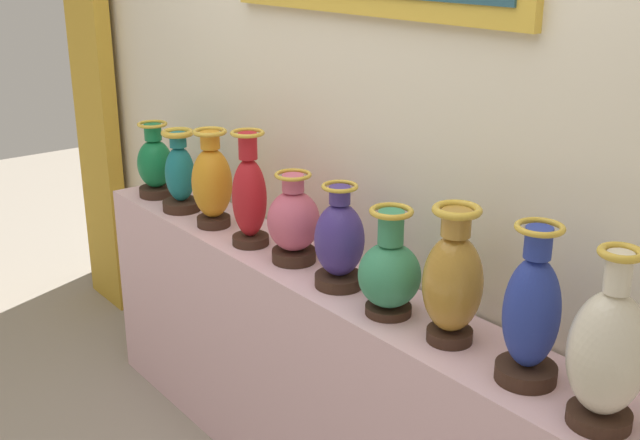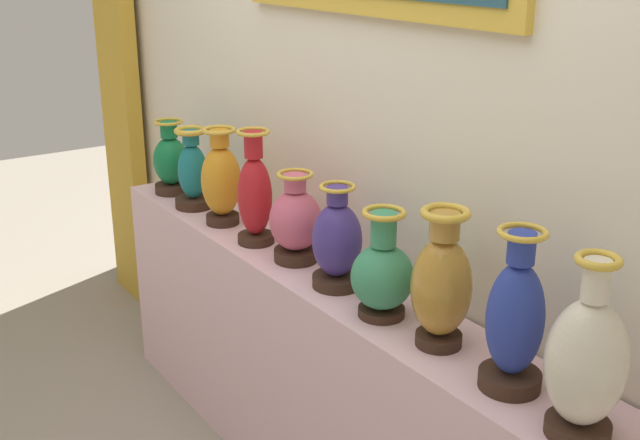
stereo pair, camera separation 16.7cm
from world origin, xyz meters
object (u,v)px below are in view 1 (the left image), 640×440
vase_emerald (155,165)px  vase_teal (180,175)px  vase_crimson (249,196)px  vase_cobalt (531,316)px  vase_amber (212,182)px  vase_indigo (339,242)px  vase_ivory (607,354)px  vase_jade (390,272)px  vase_rose (294,222)px  vase_ochre (453,281)px

vase_emerald → vase_teal: bearing=-2.2°
vase_crimson → vase_cobalt: bearing=1.0°
vase_amber → vase_crimson: 0.26m
vase_indigo → vase_ivory: 0.96m
vase_jade → vase_teal: bearing=-179.4°
vase_emerald → vase_ivory: (2.18, -0.00, 0.04)m
vase_rose → vase_cobalt: 0.99m
vase_emerald → vase_crimson: (0.74, -0.00, 0.04)m
vase_ochre → vase_jade: bearing=-175.5°
vase_emerald → vase_indigo: vase_indigo is taller
vase_amber → vase_ivory: bearing=0.0°
vase_emerald → vase_ivory: size_ratio=0.75×
vase_rose → vase_ivory: bearing=-1.5°
vase_ochre → vase_indigo: bearing=-179.4°
vase_teal → vase_rose: bearing=2.8°
vase_rose → vase_amber: bearing=-176.3°
vase_emerald → vase_ochre: bearing=0.7°
vase_teal → vase_cobalt: (1.72, 0.03, 0.03)m
vase_teal → vase_crimson: 0.50m
vase_rose → vase_ochre: size_ratio=0.80×
vase_indigo → vase_ivory: bearing=-1.3°
vase_indigo → vase_ochre: size_ratio=0.86×
vase_teal → vase_ochre: vase_ochre is taller
vase_teal → vase_indigo: bearing=1.5°
vase_ochre → vase_cobalt: vase_cobalt is taller
vase_indigo → vase_ochre: vase_ochre is taller
vase_teal → vase_crimson: size_ratio=0.80×
vase_rose → vase_indigo: (0.26, -0.01, 0.01)m
vase_jade → vase_crimson: bearing=-179.5°
vase_ochre → vase_cobalt: size_ratio=0.94×
vase_jade → vase_ochre: vase_ochre is taller
vase_rose → vase_ochre: 0.73m
vase_amber → vase_rose: size_ratio=1.20×
vase_rose → vase_ochre: bearing=-0.4°
vase_teal → vase_indigo: 0.98m
vase_teal → vase_jade: (1.23, 0.01, -0.01)m
vase_crimson → vase_ivory: 1.45m
vase_rose → vase_indigo: bearing=-2.1°
vase_ochre → vase_amber: bearing=-178.7°
vase_cobalt → vase_crimson: bearing=-179.0°
vase_teal → vase_ivory: 1.95m
vase_emerald → vase_teal: (0.24, -0.01, 0.01)m
vase_ochre → vase_ivory: bearing=-3.1°
vase_ochre → vase_emerald: bearing=-179.3°
vase_cobalt → vase_ivory: bearing=-6.0°
vase_amber → vase_rose: 0.48m
vase_jade → vase_rose: bearing=177.4°
vase_crimson → vase_indigo: vase_crimson is taller
vase_emerald → vase_indigo: 1.22m
vase_amber → vase_ochre: 1.21m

